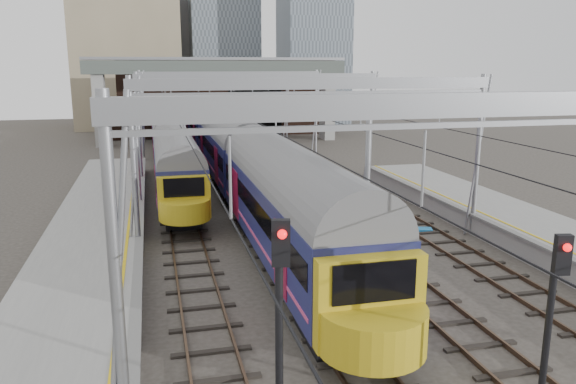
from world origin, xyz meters
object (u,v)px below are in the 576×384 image
object	(u,v)px
signal_near_left	(280,312)
signal_near_centre	(552,312)
train_main	(215,133)
train_second	(168,136)

from	to	relation	value
signal_near_left	signal_near_centre	distance (m)	6.02
signal_near_left	signal_near_centre	size ratio (longest dim) A/B	1.10
signal_near_centre	train_main	bearing A→B (deg)	105.72
train_second	signal_near_left	size ratio (longest dim) A/B	8.53
signal_near_left	signal_near_centre	xyz separation A→B (m)	(5.95, -0.88, -0.26)
train_second	signal_near_centre	xyz separation A→B (m)	(6.96, -40.17, 0.69)
train_main	train_second	xyz separation A→B (m)	(-4.00, 1.34, -0.28)
train_second	signal_near_left	world-z (taller)	signal_near_left
signal_near_left	train_second	bearing A→B (deg)	104.19
train_second	signal_near_centre	size ratio (longest dim) A/B	9.38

